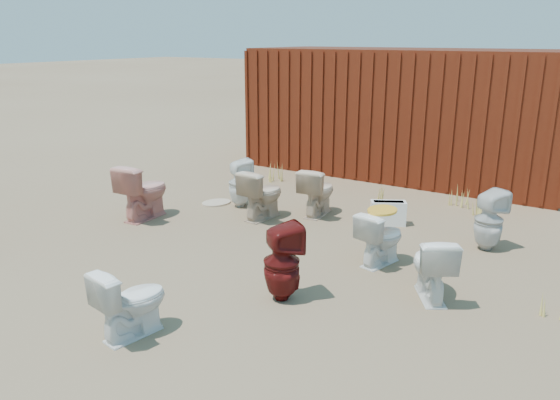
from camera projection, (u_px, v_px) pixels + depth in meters
The scene contains 21 objects.
ground at pixel (254, 253), 6.89m from camera, with size 100.00×100.00×0.00m, color brown.
shipping_container at pixel (406, 112), 10.73m from camera, with size 6.00×2.40×2.40m, color #4F160D.
toilet_front_pink at pixel (144, 191), 8.11m from camera, with size 0.47×0.82×0.84m, color #DE8D80.
toilet_front_c at pixel (131, 301), 4.91m from camera, with size 0.38×0.66×0.68m, color white.
toilet_front_maroon at pixel (282, 262), 5.57m from camera, with size 0.37×0.38×0.83m, color #5B110F.
toilet_front_e at pixel (432, 266), 5.63m from camera, with size 0.39×0.68×0.70m, color white.
toilet_back_a at pixel (240, 183), 8.67m from camera, with size 0.35×0.36×0.78m, color white.
toilet_back_beige_left at pixel (262, 194), 8.11m from camera, with size 0.42×0.74×0.75m, color beige.
toilet_back_beige_right at pixel (318, 191), 8.28m from camera, with size 0.41×0.72×0.74m, color beige.
toilet_back_yellowlid at pixel (381, 238), 6.48m from camera, with size 0.37×0.65×0.66m, color white.
toilet_back_e at pixel (489, 220), 6.90m from camera, with size 0.35×0.36×0.78m, color silver.
yellow_lid at pixel (382, 210), 6.38m from camera, with size 0.33×0.42×0.03m, color gold.
loose_tank at pixel (388, 213), 7.89m from camera, with size 0.50×0.20×0.35m, color white.
loose_lid_near at pixel (216, 203), 8.93m from camera, with size 0.38×0.49×0.02m, color tan.
loose_lid_far at pixel (248, 200), 9.11m from camera, with size 0.36×0.47×0.02m, color #C7B590.
weed_clump_a at pixel (272, 172), 10.30m from camera, with size 0.36×0.36×0.33m, color tan.
weed_clump_b at pixel (376, 193), 9.04m from camera, with size 0.32×0.32×0.26m, color tan.
weed_clump_c at pixel (481, 207), 8.21m from camera, with size 0.36×0.36×0.33m, color tan.
weed_clump_d at pixel (306, 181), 9.87m from camera, with size 0.30×0.30×0.23m, color tan.
weed_clump_e at pixel (462, 196), 8.81m from camera, with size 0.34×0.34×0.29m, color tan.
weed_clump_f at pixel (554, 303), 5.35m from camera, with size 0.28×0.28×0.24m, color tan.
Camera 1 is at (3.74, -5.21, 2.63)m, focal length 35.00 mm.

